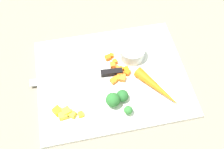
{
  "coord_description": "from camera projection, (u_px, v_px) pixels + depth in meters",
  "views": [
    {
      "loc": [
        0.09,
        0.43,
        0.72
      ],
      "look_at": [
        0.0,
        0.0,
        0.02
      ],
      "focal_mm": 42.11,
      "sensor_mm": 36.0,
      "label": 1
    }
  ],
  "objects": [
    {
      "name": "carrot_dice_6",
      "position": [
        117.0,
        78.0,
        0.82
      ],
      "size": [
        0.02,
        0.02,
        0.01
      ],
      "primitive_type": "cube",
      "rotation": [
        0.0,
        0.0,
        1.65
      ],
      "color": "orange",
      "rests_on": "cutting_board"
    },
    {
      "name": "pepper_dice_0",
      "position": [
        72.0,
        114.0,
        0.75
      ],
      "size": [
        0.03,
        0.03,
        0.02
      ],
      "primitive_type": "cube",
      "rotation": [
        0.0,
        0.0,
        0.91
      ],
      "color": "yellow",
      "rests_on": "cutting_board"
    },
    {
      "name": "carrot_dice_2",
      "position": [
        114.0,
        71.0,
        0.84
      ],
      "size": [
        0.02,
        0.02,
        0.01
      ],
      "primitive_type": "cube",
      "rotation": [
        0.0,
        0.0,
        1.86
      ],
      "color": "orange",
      "rests_on": "cutting_board"
    },
    {
      "name": "carrot_dice_12",
      "position": [
        123.0,
        78.0,
        0.82
      ],
      "size": [
        0.02,
        0.02,
        0.01
      ],
      "primitive_type": "cube",
      "rotation": [
        0.0,
        0.0,
        2.73
      ],
      "color": "orange",
      "rests_on": "cutting_board"
    },
    {
      "name": "pepper_dice_4",
      "position": [
        66.0,
        112.0,
        0.76
      ],
      "size": [
        0.03,
        0.03,
        0.02
      ],
      "primitive_type": "cube",
      "rotation": [
        0.0,
        0.0,
        1.9
      ],
      "color": "yellow",
      "rests_on": "cutting_board"
    },
    {
      "name": "carrot_dice_0",
      "position": [
        118.0,
        68.0,
        0.84
      ],
      "size": [
        0.02,
        0.02,
        0.01
      ],
      "primitive_type": "cube",
      "rotation": [
        0.0,
        0.0,
        0.52
      ],
      "color": "orange",
      "rests_on": "cutting_board"
    },
    {
      "name": "broccoli_floret_0",
      "position": [
        128.0,
        110.0,
        0.75
      ],
      "size": [
        0.03,
        0.03,
        0.03
      ],
      "color": "#93B354",
      "rests_on": "cutting_board"
    },
    {
      "name": "carrot_dice_1",
      "position": [
        126.0,
        69.0,
        0.84
      ],
      "size": [
        0.02,
        0.02,
        0.01
      ],
      "primitive_type": "cube",
      "rotation": [
        0.0,
        0.0,
        0.2
      ],
      "color": "orange",
      "rests_on": "cutting_board"
    },
    {
      "name": "broccoli_floret_2",
      "position": [
        113.0,
        100.0,
        0.76
      ],
      "size": [
        0.04,
        0.04,
        0.05
      ],
      "color": "#8EB456",
      "rests_on": "cutting_board"
    },
    {
      "name": "broccoli_floret_1",
      "position": [
        122.0,
        96.0,
        0.78
      ],
      "size": [
        0.04,
        0.04,
        0.04
      ],
      "color": "#96B059",
      "rests_on": "cutting_board"
    },
    {
      "name": "pepper_dice_2",
      "position": [
        57.0,
        111.0,
        0.76
      ],
      "size": [
        0.03,
        0.03,
        0.02
      ],
      "primitive_type": "cube",
      "rotation": [
        0.0,
        0.0,
        2.16
      ],
      "color": "yellow",
      "rests_on": "cutting_board"
    },
    {
      "name": "carrot_dice_4",
      "position": [
        115.0,
        62.0,
        0.85
      ],
      "size": [
        0.02,
        0.02,
        0.01
      ],
      "primitive_type": "cube",
      "rotation": [
        0.0,
        0.0,
        1.87
      ],
      "color": "orange",
      "rests_on": "cutting_board"
    },
    {
      "name": "carrot_dice_13",
      "position": [
        121.0,
        68.0,
        0.84
      ],
      "size": [
        0.02,
        0.02,
        0.01
      ],
      "primitive_type": "cube",
      "rotation": [
        0.0,
        0.0,
        0.72
      ],
      "color": "orange",
      "rests_on": "cutting_board"
    },
    {
      "name": "ground_plane",
      "position": [
        112.0,
        78.0,
        0.84
      ],
      "size": [
        4.0,
        4.0,
        0.0
      ],
      "primitive_type": "plane",
      "color": "gray"
    },
    {
      "name": "carrot_dice_9",
      "position": [
        127.0,
        72.0,
        0.83
      ],
      "size": [
        0.02,
        0.02,
        0.01
      ],
      "primitive_type": "cube",
      "rotation": [
        0.0,
        0.0,
        2.3
      ],
      "color": "orange",
      "rests_on": "cutting_board"
    },
    {
      "name": "carrot_dice_3",
      "position": [
        123.0,
        75.0,
        0.83
      ],
      "size": [
        0.02,
        0.02,
        0.01
      ],
      "primitive_type": "cube",
      "rotation": [
        0.0,
        0.0,
        0.42
      ],
      "color": "orange",
      "rests_on": "cutting_board"
    },
    {
      "name": "cutting_board",
      "position": [
        112.0,
        77.0,
        0.84
      ],
      "size": [
        0.47,
        0.37,
        0.01
      ],
      "primitive_type": "cube",
      "color": "white",
      "rests_on": "ground_plane"
    },
    {
      "name": "chef_knife",
      "position": [
        93.0,
        75.0,
        0.83
      ],
      "size": [
        0.29,
        0.04,
        0.02
      ],
      "rotation": [
        0.0,
        0.0,
        6.22
      ],
      "color": "silver",
      "rests_on": "cutting_board"
    },
    {
      "name": "carrot_dice_5",
      "position": [
        111.0,
        56.0,
        0.87
      ],
      "size": [
        0.02,
        0.02,
        0.01
      ],
      "primitive_type": "cube",
      "rotation": [
        0.0,
        0.0,
        2.7
      ],
      "color": "orange",
      "rests_on": "cutting_board"
    },
    {
      "name": "carrot_dice_11",
      "position": [
        120.0,
        75.0,
        0.83
      ],
      "size": [
        0.02,
        0.02,
        0.01
      ],
      "primitive_type": "cube",
      "rotation": [
        0.0,
        0.0,
        1.52
      ],
      "color": "orange",
      "rests_on": "cutting_board"
    },
    {
      "name": "prep_bowl",
      "position": [
        132.0,
        52.0,
        0.86
      ],
      "size": [
        0.08,
        0.08,
        0.04
      ],
      "primitive_type": "cylinder",
      "color": "#B4C0BD",
      "rests_on": "cutting_board"
    },
    {
      "name": "carrot_dice_10",
      "position": [
        107.0,
        58.0,
        0.86
      ],
      "size": [
        0.02,
        0.02,
        0.01
      ],
      "primitive_type": "cube",
      "rotation": [
        0.0,
        0.0,
        0.24
      ],
      "color": "orange",
      "rests_on": "cutting_board"
    },
    {
      "name": "whole_carrot",
      "position": [
        158.0,
        88.0,
        0.79
      ],
      "size": [
        0.12,
        0.16,
        0.03
      ],
      "primitive_type": "cone",
      "rotation": [
        1.57,
        0.0,
        3.72
      ],
      "color": "orange",
      "rests_on": "cutting_board"
    },
    {
      "name": "pepper_dice_3",
      "position": [
        63.0,
        116.0,
        0.75
      ],
      "size": [
        0.03,
        0.02,
        0.02
      ],
      "primitive_type": "cube",
      "rotation": [
        0.0,
        0.0,
        0.13
      ],
      "color": "yellow",
      "rests_on": "cutting_board"
    },
    {
      "name": "carrot_dice_8",
      "position": [
        113.0,
        65.0,
        0.85
      ],
      "size": [
        0.02,
        0.02,
        0.01
      ],
      "primitive_type": "cube",
      "rotation": [
        0.0,
        0.0,
        1.47
      ],
      "color": "orange",
      "rests_on": "cutting_board"
    },
    {
      "name": "carrot_dice_7",
      "position": [
        115.0,
        81.0,
        0.82
      ],
      "size": [
        0.02,
        0.02,
        0.01
      ],
      "primitive_type": "cube",
      "rotation": [
        0.0,
        0.0,
        2.03
      ],
      "color": "orange",
      "rests_on": "cutting_board"
    },
    {
      "name": "pepper_dice_1",
      "position": [
        81.0,
        114.0,
        0.76
      ],
      "size": [
        0.02,
        0.02,
        0.01
      ],
      "primitive_type": "cube",
      "rotation": [
        0.0,
        0.0,
        1.65
      ],
      "color": "yellow",
      "rests_on": "cutting_board"
    }
  ]
}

